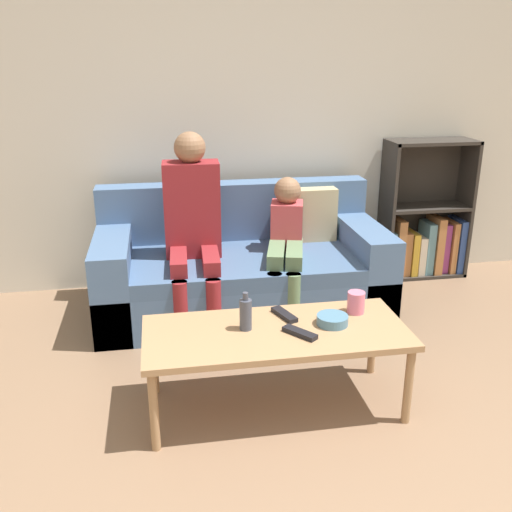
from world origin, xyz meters
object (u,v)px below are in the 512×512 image
object	(u,v)px
person_adult	(193,218)
tv_remote_0	(300,333)
tv_remote_1	(284,315)
bookshelf	(423,227)
snack_bowl	(332,320)
coffee_table	(276,337)
person_child	(286,241)
bottle	(246,314)
cup_near	(356,302)
couch	(242,269)

from	to	relation	value
person_adult	tv_remote_0	xyz separation A→B (m)	(0.39, -1.17, -0.23)
tv_remote_1	bookshelf	bearing A→B (deg)	25.55
bookshelf	tv_remote_0	distance (m)	2.12
tv_remote_0	tv_remote_1	bearing A→B (deg)	59.28
person_adult	snack_bowl	world-z (taller)	person_adult
snack_bowl	tv_remote_0	bearing A→B (deg)	-155.60
coffee_table	person_child	bearing A→B (deg)	74.97
tv_remote_0	snack_bowl	size ratio (longest dim) A/B	1.10
bookshelf	bottle	size ratio (longest dim) A/B	5.61
person_child	tv_remote_1	world-z (taller)	person_child
tv_remote_1	bottle	bearing A→B (deg)	-174.34
person_adult	cup_near	distance (m)	1.23
person_adult	tv_remote_0	distance (m)	1.25
bookshelf	person_adult	xyz separation A→B (m)	(-1.76, -0.46, 0.29)
couch	tv_remote_1	world-z (taller)	couch
person_adult	bottle	xyz separation A→B (m)	(0.16, -1.06, -0.17)
tv_remote_0	cup_near	bearing A→B (deg)	-8.78
couch	bookshelf	size ratio (longest dim) A/B	1.79
person_adult	person_child	xyz separation A→B (m)	(0.58, -0.06, -0.16)
couch	snack_bowl	xyz separation A→B (m)	(0.25, -1.16, 0.17)
couch	bookshelf	distance (m)	1.49
bookshelf	snack_bowl	xyz separation A→B (m)	(-1.19, -1.54, 0.06)
person_adult	cup_near	bearing A→B (deg)	-51.23
person_child	bottle	size ratio (longest dim) A/B	4.75
bookshelf	person_child	distance (m)	1.29
person_child	bottle	bearing A→B (deg)	-98.06
cup_near	coffee_table	bearing A→B (deg)	-164.27
bottle	couch	bearing A→B (deg)	82.33
cup_near	bottle	bearing A→B (deg)	-171.14
couch	cup_near	bearing A→B (deg)	-69.04
cup_near	tv_remote_0	size ratio (longest dim) A/B	0.65
coffee_table	tv_remote_0	bearing A→B (deg)	-35.82
cup_near	bottle	size ratio (longest dim) A/B	0.58
couch	bookshelf	xyz separation A→B (m)	(1.44, 0.38, 0.10)
couch	tv_remote_0	world-z (taller)	couch
bookshelf	bottle	distance (m)	2.21
person_child	coffee_table	bearing A→B (deg)	-90.67
person_child	snack_bowl	distance (m)	1.03
bookshelf	snack_bowl	bearing A→B (deg)	-127.58
snack_bowl	bottle	size ratio (longest dim) A/B	0.81
tv_remote_1	tv_remote_0	bearing A→B (deg)	-102.31
coffee_table	person_adult	bearing A→B (deg)	105.24
person_adult	person_child	world-z (taller)	person_adult
coffee_table	person_child	xyz separation A→B (m)	(0.28, 1.04, 0.12)
cup_near	tv_remote_0	world-z (taller)	cup_near
person_child	tv_remote_0	size ratio (longest dim) A/B	5.33
coffee_table	tv_remote_1	xyz separation A→B (m)	(0.07, 0.13, 0.05)
coffee_table	cup_near	distance (m)	0.45
snack_bowl	bottle	xyz separation A→B (m)	(-0.41, 0.02, 0.05)
person_adult	bottle	distance (m)	1.09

